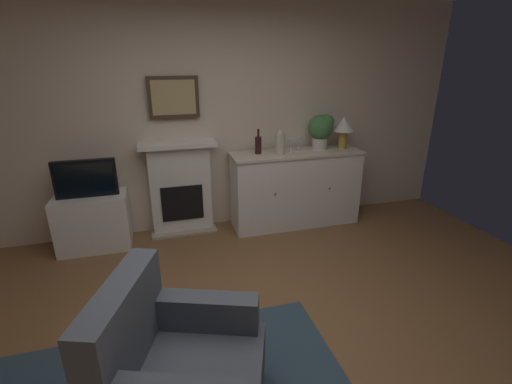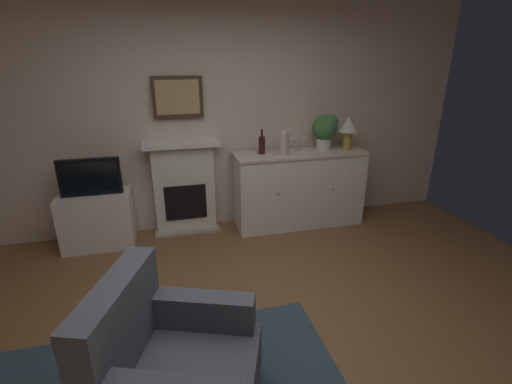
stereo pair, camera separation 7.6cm
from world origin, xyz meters
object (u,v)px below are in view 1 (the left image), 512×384
framed_picture (174,97)px  tv_cabinet (93,222)px  table_lamp (344,126)px  wine_glass_left (291,142)px  sideboard_cabinet (295,188)px  wine_glass_center (299,141)px  tv_set (85,179)px  fireplace_unit (181,188)px  vase_decorative (280,142)px  armchair (177,371)px  potted_plant_small (321,128)px  wine_bottle (258,145)px

framed_picture → tv_cabinet: framed_picture is taller
framed_picture → tv_cabinet: 1.62m
table_lamp → wine_glass_left: size_ratio=2.42×
sideboard_cabinet → wine_glass_left: (-0.08, 0.01, 0.59)m
table_lamp → wine_glass_center: bearing=176.7°
table_lamp → wine_glass_left: (-0.68, 0.01, -0.16)m
sideboard_cabinet → tv_set: size_ratio=2.58×
fireplace_unit → vase_decorative: bearing=-11.2°
wine_glass_left → armchair: bearing=-123.4°
vase_decorative → tv_cabinet: bearing=178.2°
potted_plant_small → vase_decorative: bearing=-170.3°
framed_picture → sideboard_cabinet: (1.39, -0.22, -1.12)m
fireplace_unit → wine_glass_left: same height
wine_bottle → tv_cabinet: (-1.89, -0.03, -0.74)m
framed_picture → vase_decorative: (1.15, -0.27, -0.51)m
vase_decorative → wine_glass_left: bearing=20.7°
vase_decorative → armchair: (-1.40, -2.30, -0.69)m
sideboard_cabinet → wine_bottle: wine_bottle is taller
sideboard_cabinet → table_lamp: size_ratio=4.00×
tv_cabinet → framed_picture: bearing=12.0°
wine_glass_center → tv_cabinet: 2.51m
vase_decorative → tv_set: vase_decorative is taller
framed_picture → sideboard_cabinet: size_ratio=0.34×
fireplace_unit → tv_cabinet: size_ratio=1.47×
wine_glass_center → tv_set: (-2.39, -0.04, -0.24)m
framed_picture → vase_decorative: bearing=-13.3°
tv_set → potted_plant_small: size_ratio=1.44×
fireplace_unit → table_lamp: (1.98, -0.18, 0.67)m
framed_picture → tv_cabinet: (-0.97, -0.21, -1.28)m
potted_plant_small → sideboard_cabinet: bearing=-172.0°
table_lamp → wine_glass_left: bearing=179.2°
table_lamp → tv_set: size_ratio=0.65×
tv_cabinet → tv_set: size_ratio=1.21×
framed_picture → tv_set: (-0.98, -0.23, -0.77)m
framed_picture → tv_set: size_ratio=0.89×
framed_picture → wine_glass_center: framed_picture is taller
framed_picture → table_lamp: framed_picture is taller
wine_glass_left → wine_glass_center: same height
vase_decorative → tv_cabinet: vase_decorative is taller
table_lamp → tv_cabinet: table_lamp is taller
framed_picture → sideboard_cabinet: bearing=-9.1°
fireplace_unit → potted_plant_small: bearing=-4.4°
wine_bottle → potted_plant_small: bearing=0.0°
fireplace_unit → wine_bottle: wine_bottle is taller
tv_cabinet → wine_bottle: bearing=0.9°
table_lamp → wine_bottle: 1.08m
wine_glass_left → tv_cabinet: bearing=179.9°
potted_plant_small → wine_glass_left: bearing=-174.9°
wine_glass_left → wine_glass_center: (0.11, 0.02, 0.00)m
fireplace_unit → table_lamp: 2.10m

